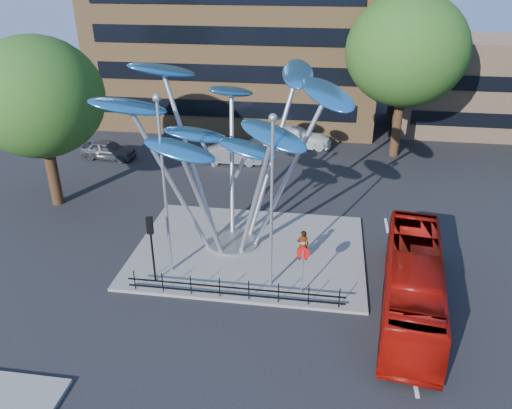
% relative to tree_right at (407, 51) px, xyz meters
% --- Properties ---
extents(ground, '(120.00, 120.00, 0.00)m').
position_rel_tree_right_xyz_m(ground, '(-8.00, -22.00, -8.04)').
color(ground, black).
rests_on(ground, ground).
extents(traffic_island, '(12.00, 9.00, 0.15)m').
position_rel_tree_right_xyz_m(traffic_island, '(-9.00, -16.00, -7.96)').
color(traffic_island, slate).
rests_on(traffic_island, ground).
extents(low_building_near, '(15.00, 8.00, 8.00)m').
position_rel_tree_right_xyz_m(low_building_near, '(8.00, 8.00, -4.04)').
color(low_building_near, tan).
rests_on(low_building_near, ground).
extents(tree_right, '(8.80, 8.80, 12.11)m').
position_rel_tree_right_xyz_m(tree_right, '(0.00, 0.00, 0.00)').
color(tree_right, black).
rests_on(tree_right, ground).
extents(tree_left, '(7.60, 7.60, 10.32)m').
position_rel_tree_right_xyz_m(tree_left, '(-22.00, -12.00, -1.24)').
color(tree_left, black).
rests_on(tree_left, ground).
extents(leaf_sculpture, '(12.72, 9.54, 9.51)m').
position_rel_tree_right_xyz_m(leaf_sculpture, '(-10.07, -15.32, -1.16)').
color(leaf_sculpture, '#9EA0A5').
rests_on(leaf_sculpture, traffic_island).
extents(street_lamp_left, '(0.36, 0.36, 8.80)m').
position_rel_tree_right_xyz_m(street_lamp_left, '(-12.50, -18.50, -2.68)').
color(street_lamp_left, '#9EA0A5').
rests_on(street_lamp_left, traffic_island).
extents(street_lamp_right, '(0.36, 0.36, 8.30)m').
position_rel_tree_right_xyz_m(street_lamp_right, '(-7.50, -19.00, -2.94)').
color(street_lamp_right, '#9EA0A5').
rests_on(street_lamp_right, traffic_island).
extents(traffic_light_island, '(0.28, 0.18, 3.42)m').
position_rel_tree_right_xyz_m(traffic_light_island, '(-13.00, -19.50, -5.42)').
color(traffic_light_island, black).
rests_on(traffic_light_island, traffic_island).
extents(no_entry_sign_island, '(0.60, 0.10, 2.45)m').
position_rel_tree_right_xyz_m(no_entry_sign_island, '(-6.00, -19.48, -6.22)').
color(no_entry_sign_island, '#9EA0A5').
rests_on(no_entry_sign_island, traffic_island).
extents(pedestrian_railing_front, '(10.00, 0.06, 1.00)m').
position_rel_tree_right_xyz_m(pedestrian_railing_front, '(-9.00, -20.30, -7.48)').
color(pedestrian_railing_front, black).
rests_on(pedestrian_railing_front, traffic_island).
extents(red_bus, '(3.53, 10.09, 2.75)m').
position_rel_tree_right_xyz_m(red_bus, '(-1.21, -19.73, -6.66)').
color(red_bus, '#960D06').
rests_on(red_bus, ground).
extents(pedestrian, '(0.67, 0.50, 1.68)m').
position_rel_tree_right_xyz_m(pedestrian, '(-6.14, -16.59, -7.05)').
color(pedestrian, gray).
rests_on(pedestrian, traffic_island).
extents(parked_car_left, '(4.37, 2.04, 1.45)m').
position_rel_tree_right_xyz_m(parked_car_left, '(-22.01, -4.00, -7.31)').
color(parked_car_left, '#44474C').
rests_on(parked_car_left, ground).
extents(parked_car_mid, '(4.50, 1.74, 1.46)m').
position_rel_tree_right_xyz_m(parked_car_mid, '(-12.21, -3.51, -7.31)').
color(parked_car_mid, '#9A9DA1').
rests_on(parked_car_mid, ground).
extents(parked_car_right, '(5.77, 2.71, 1.63)m').
position_rel_tree_right_xyz_m(parked_car_right, '(-7.71, 0.85, -7.22)').
color(parked_car_right, white).
rests_on(parked_car_right, ground).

